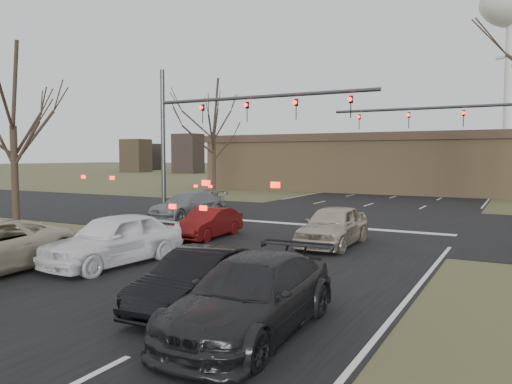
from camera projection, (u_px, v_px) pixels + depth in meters
ground at (103, 290)px, 12.36m from camera, size 360.00×360.00×0.00m
road_main at (444, 181)px, 65.06m from camera, size 14.00×300.00×0.02m
road_cross at (320, 220)px, 25.53m from camera, size 200.00×14.00×0.02m
building at (434, 163)px, 44.59m from camera, size 42.40×10.40×5.30m
mast_arm_near at (213, 122)px, 25.88m from camera, size 12.12×0.24×8.00m
mast_arm_far at (469, 127)px, 29.27m from camera, size 11.12×0.24×8.00m
tree_left_near at (12, 84)px, 22.58m from camera, size 5.10×5.10×8.50m
tree_left_far at (213, 105)px, 39.92m from camera, size 5.70×5.70×9.50m
car_white_sedan at (114, 239)px, 15.10m from camera, size 2.25×4.77×1.58m
car_black_hatch at (199, 280)px, 10.76m from camera, size 1.54×3.94×1.28m
car_charcoal_sedan at (252, 295)px, 9.31m from camera, size 2.14×4.93×1.41m
car_grey_ahead at (188, 205)px, 26.36m from camera, size 2.53×4.99×1.39m
car_red_ahead at (208, 223)px, 20.06m from camera, size 1.40×3.69×1.20m
car_silver_ahead at (333, 226)px, 18.29m from camera, size 1.84×4.42×1.49m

